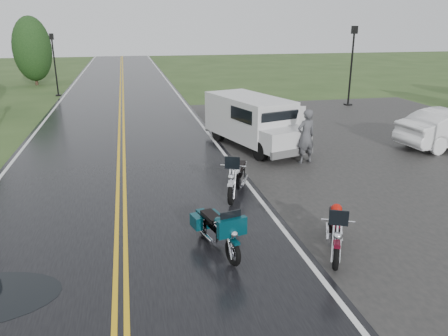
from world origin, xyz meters
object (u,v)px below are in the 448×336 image
Objects in this scene: motorcycle_teal at (233,242)px; lamp_post_far_left at (55,65)px; motorcycle_red at (337,244)px; van_white at (261,134)px; motorcycle_silver at (231,184)px; person_at_van at (306,137)px; lamp_post_far_right at (351,66)px.

lamp_post_far_left reaches higher than motorcycle_teal.
motorcycle_red is 0.50× the size of lamp_post_far_left.
lamp_post_far_left is at bearing 101.02° from van_white.
lamp_post_far_left reaches higher than motorcycle_silver.
motorcycle_silver is 0.54× the size of lamp_post_far_left.
person_at_van is at bearing -37.38° from van_white.
person_at_van is 12.39m from lamp_post_far_right.
motorcycle_teal is 1.03× the size of person_at_van.
motorcycle_teal is 19.87m from lamp_post_far_right.
lamp_post_far_left is (-9.11, 17.25, 1.06)m from van_white.
lamp_post_far_left is 19.18m from lamp_post_far_right.
motorcycle_red is 1.08× the size of person_at_van.
person_at_van is at bearing 67.16° from motorcycle_silver.
van_white is (1.97, 3.77, 0.36)m from motorcycle_silver.
lamp_post_far_right is (17.58, -7.67, 0.25)m from lamp_post_far_left.
lamp_post_far_left is at bearing 156.43° from lamp_post_far_right.
motorcycle_red is 1.05× the size of motorcycle_teal.
motorcycle_silver is 1.17× the size of person_at_van.
lamp_post_far_right is at bearing 31.70° from van_white.
lamp_post_far_left is at bearing -71.91° from person_at_van.
motorcycle_red is 7.18m from person_at_van.
motorcycle_silver is 0.48× the size of lamp_post_far_right.
motorcycle_red is 0.40× the size of van_white.
lamp_post_far_left reaches higher than person_at_van.
van_white reaches higher than motorcycle_teal.
lamp_post_far_right is at bearing 41.97° from motorcycle_teal.
lamp_post_far_right is (8.47, 9.58, 1.31)m from van_white.
van_white is at bearing 109.27° from motorcycle_red.
lamp_post_far_right reaches higher than motorcycle_red.
lamp_post_far_left is at bearing 91.20° from motorcycle_teal.
motorcycle_silver is at bearing 63.27° from motorcycle_teal.
person_at_van is (4.14, 6.24, 0.37)m from motorcycle_teal.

